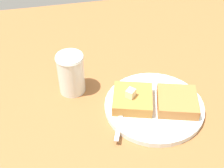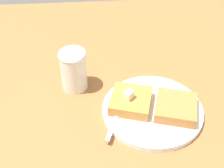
% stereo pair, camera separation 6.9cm
% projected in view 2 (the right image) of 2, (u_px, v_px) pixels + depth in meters
% --- Properties ---
extents(table_surface, '(1.29, 1.29, 0.02)m').
position_uv_depth(table_surface, '(150.00, 151.00, 0.62)').
color(table_surface, '#935B31').
rests_on(table_surface, ground).
extents(plate, '(0.22, 0.22, 0.01)m').
position_uv_depth(plate, '(152.00, 110.00, 0.69)').
color(plate, silver).
rests_on(plate, table_surface).
extents(toast_slice_left, '(0.11, 0.11, 0.02)m').
position_uv_depth(toast_slice_left, '(131.00, 101.00, 0.68)').
color(toast_slice_left, '#B47735').
rests_on(toast_slice_left, plate).
extents(toast_slice_middle, '(0.11, 0.11, 0.02)m').
position_uv_depth(toast_slice_middle, '(176.00, 107.00, 0.67)').
color(toast_slice_middle, '#AD6E37').
rests_on(toast_slice_middle, plate).
extents(butter_pat_primary, '(0.02, 0.02, 0.02)m').
position_uv_depth(butter_pat_primary, '(129.00, 95.00, 0.66)').
color(butter_pat_primary, beige).
rests_on(butter_pat_primary, toast_slice_left).
extents(fork, '(0.07, 0.15, 0.00)m').
position_uv_depth(fork, '(119.00, 109.00, 0.68)').
color(fork, silver).
rests_on(fork, plate).
extents(syrup_jar, '(0.06, 0.06, 0.10)m').
position_uv_depth(syrup_jar, '(74.00, 71.00, 0.72)').
color(syrup_jar, '#431D0A').
rests_on(syrup_jar, table_surface).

